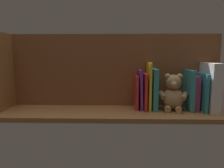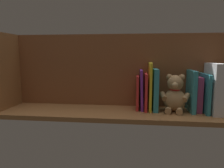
% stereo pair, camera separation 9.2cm
% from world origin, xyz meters
% --- Properties ---
extents(ground_plane, '(1.16, 0.28, 0.02)m').
position_xyz_m(ground_plane, '(0.00, 0.00, -0.01)').
color(ground_plane, brown).
extents(shelf_back_panel, '(1.16, 0.02, 0.39)m').
position_xyz_m(shelf_back_panel, '(0.00, -0.12, 0.20)').
color(shelf_back_panel, brown).
rests_on(shelf_back_panel, ground_plane).
extents(shelf_side_divider, '(0.02, 0.22, 0.39)m').
position_xyz_m(shelf_side_divider, '(0.56, 0.00, 0.20)').
color(shelf_side_divider, brown).
rests_on(shelf_side_divider, ground_plane).
extents(dictionary_thick_white, '(0.05, 0.17, 0.24)m').
position_xyz_m(dictionary_thick_white, '(-0.49, -0.02, 0.12)').
color(dictionary_thick_white, silver).
rests_on(dictionary_thick_white, ground_plane).
extents(book_0, '(0.01, 0.16, 0.19)m').
position_xyz_m(book_0, '(-0.45, -0.03, 0.10)').
color(book_0, teal).
rests_on(book_0, ground_plane).
extents(book_1, '(0.03, 0.12, 0.17)m').
position_xyz_m(book_1, '(-0.43, -0.05, 0.09)').
color(book_1, '#B23F72').
rests_on(book_1, ground_plane).
extents(book_2, '(0.02, 0.14, 0.21)m').
position_xyz_m(book_2, '(-0.39, -0.04, 0.10)').
color(book_2, teal).
rests_on(book_2, ground_plane).
extents(teddy_bear, '(0.15, 0.14, 0.19)m').
position_xyz_m(teddy_bear, '(-0.31, -0.02, 0.08)').
color(teddy_bear, tan).
rests_on(teddy_bear, ground_plane).
extents(book_3, '(0.02, 0.13, 0.21)m').
position_xyz_m(book_3, '(-0.22, -0.04, 0.11)').
color(book_3, teal).
rests_on(book_3, ground_plane).
extents(book_4, '(0.01, 0.13, 0.24)m').
position_xyz_m(book_4, '(-0.19, -0.04, 0.12)').
color(book_4, yellow).
rests_on(book_4, ground_plane).
extents(book_5, '(0.01, 0.13, 0.19)m').
position_xyz_m(book_5, '(-0.17, -0.04, 0.09)').
color(book_5, red).
rests_on(book_5, ground_plane).
extents(book_6, '(0.02, 0.11, 0.21)m').
position_xyz_m(book_6, '(-0.15, -0.05, 0.10)').
color(book_6, purple).
rests_on(book_6, ground_plane).
extents(book_7, '(0.01, 0.11, 0.17)m').
position_xyz_m(book_7, '(-0.13, -0.05, 0.09)').
color(book_7, red).
rests_on(book_7, ground_plane).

